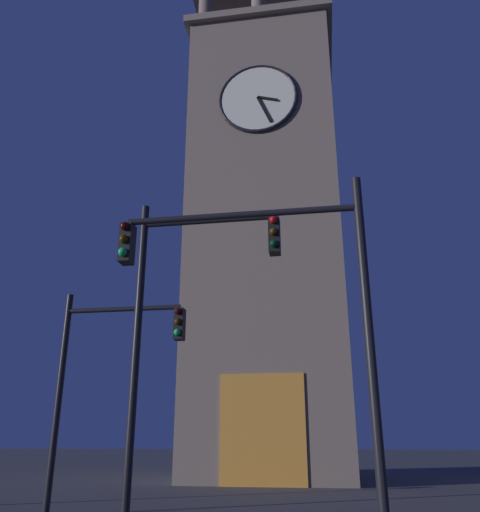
{
  "coord_description": "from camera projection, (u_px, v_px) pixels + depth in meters",
  "views": [
    {
      "loc": [
        -5.14,
        21.43,
        1.53
      ],
      "look_at": [
        -1.22,
        -2.99,
        10.4
      ],
      "focal_mm": 36.41,
      "sensor_mm": 36.0,
      "label": 1
    }
  ],
  "objects": [
    {
      "name": "ground_plane",
      "position": [
        197.0,
        484.0,
        20.16
      ],
      "size": [
        200.0,
        200.0,
        0.0
      ],
      "primitive_type": "plane",
      "color": "#424247"
    },
    {
      "name": "clocktower",
      "position": [
        270.0,
        237.0,
        26.34
      ],
      "size": [
        7.4,
        9.14,
        28.18
      ],
      "color": "#75665B",
      "rests_on": "ground_plane"
    },
    {
      "name": "traffic_signal_near",
      "position": [
        103.0,
        362.0,
        12.28
      ],
      "size": [
        3.05,
        0.41,
        5.0
      ],
      "color": "black",
      "rests_on": "ground_plane"
    },
    {
      "name": "traffic_signal_mid",
      "position": [
        280.0,
        290.0,
        8.7
      ],
      "size": [
        4.35,
        0.41,
        5.91
      ],
      "color": "black",
      "rests_on": "ground_plane"
    },
    {
      "name": "traffic_signal_far",
      "position": [
        181.0,
        305.0,
        10.1
      ],
      "size": [
        2.9,
        0.41,
        6.21
      ],
      "color": "black",
      "rests_on": "ground_plane"
    }
  ]
}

